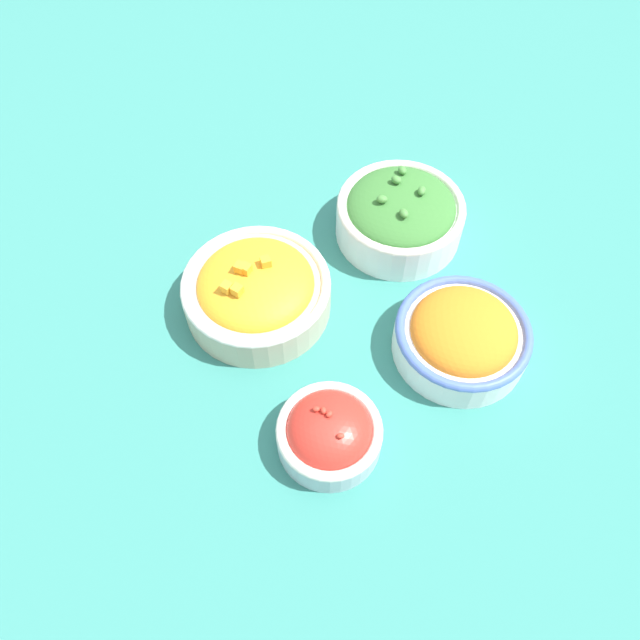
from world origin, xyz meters
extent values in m
plane|color=#337F75|center=(0.00, 0.00, 0.00)|extent=(3.00, 3.00, 0.00)
cylinder|color=#B2C1CC|center=(0.07, 0.13, 0.02)|extent=(0.12, 0.12, 0.04)
torus|color=silver|center=(0.07, 0.13, 0.04)|extent=(0.12, 0.12, 0.01)
ellipsoid|color=red|center=(0.07, 0.13, 0.04)|extent=(0.09, 0.09, 0.05)
ellipsoid|color=red|center=(0.08, 0.11, 0.06)|extent=(0.01, 0.01, 0.01)
ellipsoid|color=red|center=(0.07, 0.12, 0.06)|extent=(0.01, 0.01, 0.01)
ellipsoid|color=red|center=(0.07, 0.11, 0.06)|extent=(0.01, 0.01, 0.01)
ellipsoid|color=red|center=(0.07, 0.15, 0.06)|extent=(0.01, 0.01, 0.01)
cylinder|color=beige|center=(0.04, -0.08, 0.02)|extent=(0.18, 0.18, 0.05)
torus|color=silver|center=(0.04, -0.08, 0.05)|extent=(0.18, 0.18, 0.01)
ellipsoid|color=orange|center=(0.04, -0.08, 0.05)|extent=(0.14, 0.14, 0.04)
cube|color=#F4A828|center=(0.07, -0.07, 0.07)|extent=(0.02, 0.02, 0.01)
cube|color=#F4A828|center=(0.05, -0.09, 0.08)|extent=(0.02, 0.02, 0.01)
cube|color=#F4A828|center=(0.08, -0.08, 0.07)|extent=(0.02, 0.02, 0.01)
cube|color=#F4A828|center=(0.05, -0.09, 0.08)|extent=(0.02, 0.02, 0.01)
cube|color=#F4A828|center=(0.02, -0.08, 0.08)|extent=(0.01, 0.01, 0.01)
cylinder|color=white|center=(-0.18, -0.08, 0.03)|extent=(0.17, 0.17, 0.05)
torus|color=silver|center=(-0.18, -0.08, 0.05)|extent=(0.17, 0.17, 0.01)
ellipsoid|color=#387533|center=(-0.18, -0.08, 0.05)|extent=(0.15, 0.15, 0.04)
ellipsoid|color=#47893D|center=(-0.20, -0.07, 0.08)|extent=(0.02, 0.02, 0.01)
ellipsoid|color=#47893D|center=(-0.19, -0.10, 0.08)|extent=(0.01, 0.02, 0.01)
ellipsoid|color=#47893D|center=(-0.16, -0.05, 0.08)|extent=(0.01, 0.02, 0.01)
ellipsoid|color=#47893D|center=(-0.21, -0.11, 0.07)|extent=(0.01, 0.02, 0.01)
ellipsoid|color=#47893D|center=(-0.15, -0.08, 0.08)|extent=(0.02, 0.02, 0.01)
cylinder|color=white|center=(-0.13, 0.11, 0.02)|extent=(0.16, 0.16, 0.04)
torus|color=#4766B7|center=(-0.13, 0.11, 0.04)|extent=(0.16, 0.16, 0.01)
ellipsoid|color=orange|center=(-0.13, 0.11, 0.04)|extent=(0.13, 0.13, 0.05)
camera|label=1|loc=(0.23, 0.34, 0.66)|focal=35.00mm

